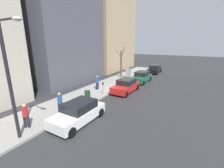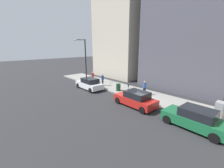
{
  "view_description": "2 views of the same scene",
  "coord_description": "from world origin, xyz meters",
  "px_view_note": "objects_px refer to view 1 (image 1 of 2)",
  "views": [
    {
      "loc": [
        -7.98,
        14.81,
        5.51
      ],
      "look_at": [
        -0.45,
        1.57,
        1.32
      ],
      "focal_mm": 24.0,
      "sensor_mm": 36.0,
      "label": 1
    },
    {
      "loc": [
        -12.05,
        -8.97,
        5.74
      ],
      "look_at": [
        -0.35,
        3.87,
        1.27
      ],
      "focal_mm": 24.0,
      "sensor_mm": 36.0,
      "label": 2
    }
  ],
  "objects_px": {
    "parked_car_green": "(142,77)",
    "parking_meter": "(103,87)",
    "trash_bin": "(87,95)",
    "office_tower_left": "(97,31)",
    "pedestrian_midblock": "(60,101)",
    "utility_box": "(128,73)",
    "bare_tree": "(121,63)",
    "streetlamp": "(10,73)",
    "pedestrian_far_corner": "(25,114)",
    "parked_car_black": "(155,69)",
    "parked_car_red": "(126,86)",
    "parked_car_white": "(79,113)",
    "pedestrian_near_meter": "(97,82)"
  },
  "relations": [
    {
      "from": "parked_car_black",
      "to": "parking_meter",
      "type": "height_order",
      "value": "parked_car_black"
    },
    {
      "from": "parked_car_red",
      "to": "office_tower_left",
      "type": "height_order",
      "value": "office_tower_left"
    },
    {
      "from": "parked_car_white",
      "to": "parking_meter",
      "type": "height_order",
      "value": "parked_car_white"
    },
    {
      "from": "utility_box",
      "to": "pedestrian_midblock",
      "type": "height_order",
      "value": "pedestrian_midblock"
    },
    {
      "from": "pedestrian_midblock",
      "to": "pedestrian_far_corner",
      "type": "bearing_deg",
      "value": 19.76
    },
    {
      "from": "pedestrian_midblock",
      "to": "parked_car_red",
      "type": "bearing_deg",
      "value": -171.88
    },
    {
      "from": "parked_car_green",
      "to": "parked_car_white",
      "type": "bearing_deg",
      "value": 91.22
    },
    {
      "from": "parking_meter",
      "to": "parked_car_green",
      "type": "bearing_deg",
      "value": -102.14
    },
    {
      "from": "parking_meter",
      "to": "pedestrian_far_corner",
      "type": "height_order",
      "value": "pedestrian_far_corner"
    },
    {
      "from": "parked_car_red",
      "to": "pedestrian_near_meter",
      "type": "xyz_separation_m",
      "value": [
        3.14,
        1.24,
        0.35
      ]
    },
    {
      "from": "bare_tree",
      "to": "parked_car_black",
      "type": "bearing_deg",
      "value": -118.94
    },
    {
      "from": "office_tower_left",
      "to": "pedestrian_far_corner",
      "type": "bearing_deg",
      "value": 114.55
    },
    {
      "from": "pedestrian_far_corner",
      "to": "office_tower_left",
      "type": "relative_size",
      "value": 0.1
    },
    {
      "from": "pedestrian_near_meter",
      "to": "pedestrian_midblock",
      "type": "relative_size",
      "value": 1.0
    },
    {
      "from": "pedestrian_near_meter",
      "to": "pedestrian_midblock",
      "type": "bearing_deg",
      "value": -160.62
    },
    {
      "from": "trash_bin",
      "to": "pedestrian_near_meter",
      "type": "bearing_deg",
      "value": -71.35
    },
    {
      "from": "trash_bin",
      "to": "pedestrian_far_corner",
      "type": "relative_size",
      "value": 0.54
    },
    {
      "from": "bare_tree",
      "to": "office_tower_left",
      "type": "relative_size",
      "value": 0.3
    },
    {
      "from": "office_tower_left",
      "to": "utility_box",
      "type": "bearing_deg",
      "value": 147.22
    },
    {
      "from": "parked_car_black",
      "to": "trash_bin",
      "type": "distance_m",
      "value": 17.71
    },
    {
      "from": "streetlamp",
      "to": "office_tower_left",
      "type": "relative_size",
      "value": 0.4
    },
    {
      "from": "parked_car_black",
      "to": "utility_box",
      "type": "height_order",
      "value": "utility_box"
    },
    {
      "from": "parking_meter",
      "to": "utility_box",
      "type": "height_order",
      "value": "utility_box"
    },
    {
      "from": "streetlamp",
      "to": "pedestrian_midblock",
      "type": "height_order",
      "value": "streetlamp"
    },
    {
      "from": "utility_box",
      "to": "parked_car_black",
      "type": "bearing_deg",
      "value": -109.5
    },
    {
      "from": "parked_car_white",
      "to": "streetlamp",
      "type": "xyz_separation_m",
      "value": [
        1.4,
        3.29,
        3.28
      ]
    },
    {
      "from": "utility_box",
      "to": "parked_car_green",
      "type": "bearing_deg",
      "value": 160.82
    },
    {
      "from": "parked_car_red",
      "to": "utility_box",
      "type": "distance_m",
      "value": 6.72
    },
    {
      "from": "pedestrian_near_meter",
      "to": "office_tower_left",
      "type": "height_order",
      "value": "office_tower_left"
    },
    {
      "from": "trash_bin",
      "to": "office_tower_left",
      "type": "height_order",
      "value": "office_tower_left"
    },
    {
      "from": "parked_car_black",
      "to": "trash_bin",
      "type": "bearing_deg",
      "value": 83.12
    },
    {
      "from": "parking_meter",
      "to": "pedestrian_far_corner",
      "type": "distance_m",
      "value": 8.05
    },
    {
      "from": "parked_car_black",
      "to": "streetlamp",
      "type": "relative_size",
      "value": 0.65
    },
    {
      "from": "parked_car_green",
      "to": "utility_box",
      "type": "height_order",
      "value": "utility_box"
    },
    {
      "from": "trash_bin",
      "to": "pedestrian_near_meter",
      "type": "relative_size",
      "value": 0.54
    },
    {
      "from": "utility_box",
      "to": "streetlamp",
      "type": "bearing_deg",
      "value": 93.33
    },
    {
      "from": "parking_meter",
      "to": "bare_tree",
      "type": "height_order",
      "value": "bare_tree"
    },
    {
      "from": "pedestrian_near_meter",
      "to": "pedestrian_far_corner",
      "type": "xyz_separation_m",
      "value": [
        -0.82,
        9.15,
        0.0
      ]
    },
    {
      "from": "office_tower_left",
      "to": "bare_tree",
      "type": "bearing_deg",
      "value": 144.18
    },
    {
      "from": "trash_bin",
      "to": "pedestrian_far_corner",
      "type": "xyz_separation_m",
      "value": [
        0.26,
        5.94,
        0.49
      ]
    },
    {
      "from": "parked_car_green",
      "to": "pedestrian_far_corner",
      "type": "distance_m",
      "value": 15.95
    },
    {
      "from": "parked_car_black",
      "to": "streetlamp",
      "type": "bearing_deg",
      "value": 86.4
    },
    {
      "from": "pedestrian_midblock",
      "to": "utility_box",
      "type": "bearing_deg",
      "value": -155.15
    },
    {
      "from": "parked_car_green",
      "to": "parking_meter",
      "type": "relative_size",
      "value": 3.15
    },
    {
      "from": "bare_tree",
      "to": "pedestrian_far_corner",
      "type": "relative_size",
      "value": 2.95
    },
    {
      "from": "bare_tree",
      "to": "parking_meter",
      "type": "bearing_deg",
      "value": 103.84
    },
    {
      "from": "bare_tree",
      "to": "pedestrian_midblock",
      "type": "distance_m",
      "value": 14.26
    },
    {
      "from": "parked_car_red",
      "to": "streetlamp",
      "type": "xyz_separation_m",
      "value": [
        1.44,
        11.25,
        3.28
      ]
    },
    {
      "from": "parked_car_white",
      "to": "bare_tree",
      "type": "xyz_separation_m",
      "value": [
        3.72,
        -14.33,
        1.64
      ]
    },
    {
      "from": "bare_tree",
      "to": "utility_box",
      "type": "bearing_deg",
      "value": 174.72
    }
  ]
}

